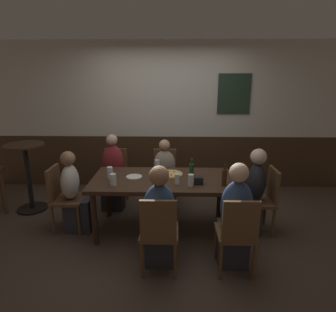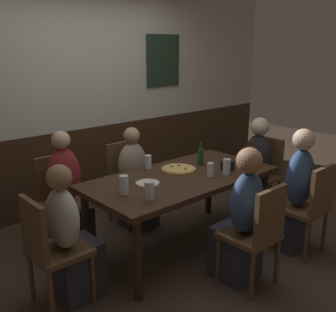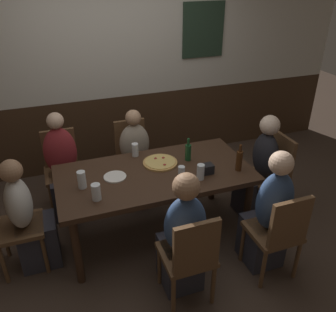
% 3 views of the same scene
% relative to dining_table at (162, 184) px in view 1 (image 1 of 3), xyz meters
% --- Properties ---
extents(ground_plane, '(12.00, 12.00, 0.00)m').
position_rel_dining_table_xyz_m(ground_plane, '(0.00, 0.00, -0.66)').
color(ground_plane, '#423328').
extents(wall_back, '(6.40, 0.13, 2.60)m').
position_rel_dining_table_xyz_m(wall_back, '(0.01, 1.65, 0.64)').
color(wall_back, '#3D2819').
rests_on(wall_back, ground_plane).
extents(dining_table, '(1.82, 0.91, 0.74)m').
position_rel_dining_table_xyz_m(dining_table, '(0.00, 0.00, 0.00)').
color(dining_table, '#382316').
rests_on(dining_table, ground_plane).
extents(chair_head_east, '(0.40, 0.40, 0.88)m').
position_rel_dining_table_xyz_m(chair_head_east, '(1.33, 0.00, -0.17)').
color(chair_head_east, brown).
rests_on(chair_head_east, ground_plane).
extents(chair_mid_near, '(0.40, 0.40, 0.88)m').
position_rel_dining_table_xyz_m(chair_mid_near, '(0.00, -0.87, -0.17)').
color(chair_mid_near, brown).
rests_on(chair_mid_near, ground_plane).
extents(chair_left_far, '(0.40, 0.40, 0.88)m').
position_rel_dining_table_xyz_m(chair_left_far, '(-0.80, 0.87, -0.17)').
color(chair_left_far, brown).
rests_on(chair_left_far, ground_plane).
extents(chair_mid_far, '(0.40, 0.40, 0.88)m').
position_rel_dining_table_xyz_m(chair_mid_far, '(0.00, 0.87, -0.17)').
color(chair_mid_far, brown).
rests_on(chair_mid_far, ground_plane).
extents(chair_head_west, '(0.40, 0.40, 0.88)m').
position_rel_dining_table_xyz_m(chair_head_west, '(-1.33, 0.00, -0.17)').
color(chair_head_west, brown).
rests_on(chair_head_west, ground_plane).
extents(chair_right_near, '(0.40, 0.40, 0.88)m').
position_rel_dining_table_xyz_m(chair_right_near, '(0.80, -0.87, -0.17)').
color(chair_right_near, brown).
rests_on(chair_right_near, ground_plane).
extents(person_head_east, '(0.37, 0.34, 1.14)m').
position_rel_dining_table_xyz_m(person_head_east, '(1.17, 0.00, -0.18)').
color(person_head_east, '#2D2D38').
rests_on(person_head_east, ground_plane).
extents(person_mid_near, '(0.34, 0.37, 1.15)m').
position_rel_dining_table_xyz_m(person_mid_near, '(0.00, -0.71, -0.17)').
color(person_mid_near, '#2D2D38').
rests_on(person_mid_near, ground_plane).
extents(person_left_far, '(0.34, 0.37, 1.16)m').
position_rel_dining_table_xyz_m(person_left_far, '(-0.80, 0.71, -0.18)').
color(person_left_far, '#2D2D38').
rests_on(person_left_far, ground_plane).
extents(person_mid_far, '(0.34, 0.37, 1.08)m').
position_rel_dining_table_xyz_m(person_mid_far, '(-0.00, 0.71, -0.21)').
color(person_mid_far, '#2D2D38').
rests_on(person_mid_far, ground_plane).
extents(person_head_west, '(0.37, 0.34, 1.09)m').
position_rel_dining_table_xyz_m(person_head_west, '(-1.16, 0.00, -0.20)').
color(person_head_west, '#2D2D38').
rests_on(person_head_west, ground_plane).
extents(person_right_near, '(0.34, 0.37, 1.19)m').
position_rel_dining_table_xyz_m(person_right_near, '(0.80, -0.71, -0.16)').
color(person_right_near, '#2D2D38').
rests_on(person_right_near, ground_plane).
extents(pizza, '(0.34, 0.34, 0.03)m').
position_rel_dining_table_xyz_m(pizza, '(0.10, 0.14, 0.09)').
color(pizza, tan).
rests_on(pizza, dining_table).
extents(pint_glass_stout, '(0.07, 0.07, 0.14)m').
position_rel_dining_table_xyz_m(pint_glass_stout, '(-0.09, 0.38, 0.14)').
color(pint_glass_stout, silver).
rests_on(pint_glass_stout, dining_table).
extents(beer_glass_half, '(0.06, 0.06, 0.13)m').
position_rel_dining_table_xyz_m(beer_glass_half, '(0.19, -0.19, 0.13)').
color(beer_glass_half, silver).
rests_on(beer_glass_half, dining_table).
extents(pint_glass_amber, '(0.07, 0.07, 0.16)m').
position_rel_dining_table_xyz_m(pint_glass_amber, '(-0.67, -0.03, 0.15)').
color(pint_glass_amber, silver).
rests_on(pint_glass_amber, dining_table).
extents(pint_glass_pale, '(0.08, 0.08, 0.14)m').
position_rel_dining_table_xyz_m(pint_glass_pale, '(-0.59, -0.25, 0.14)').
color(pint_glass_pale, silver).
rests_on(pint_glass_pale, dining_table).
extents(tumbler_short, '(0.07, 0.07, 0.15)m').
position_rel_dining_table_xyz_m(tumbler_short, '(0.35, -0.25, 0.15)').
color(tumbler_short, silver).
rests_on(tumbler_short, dining_table).
extents(beer_bottle_green, '(0.06, 0.06, 0.23)m').
position_rel_dining_table_xyz_m(beer_bottle_green, '(0.38, 0.11, 0.17)').
color(beer_bottle_green, '#194723').
rests_on(beer_bottle_green, dining_table).
extents(beer_bottle_brown, '(0.06, 0.06, 0.27)m').
position_rel_dining_table_xyz_m(beer_bottle_brown, '(0.76, -0.23, 0.18)').
color(beer_bottle_brown, '#42230F').
rests_on(beer_bottle_brown, dining_table).
extents(plate_white_large, '(0.21, 0.21, 0.01)m').
position_rel_dining_table_xyz_m(plate_white_large, '(-0.37, 0.04, 0.08)').
color(plate_white_large, white).
rests_on(plate_white_large, dining_table).
extents(condiment_caddy, '(0.11, 0.09, 0.09)m').
position_rel_dining_table_xyz_m(condiment_caddy, '(0.45, -0.18, 0.12)').
color(condiment_caddy, black).
rests_on(condiment_caddy, dining_table).
extents(side_bar_table, '(0.56, 0.56, 1.05)m').
position_rel_dining_table_xyz_m(side_bar_table, '(-2.06, 0.56, -0.05)').
color(side_bar_table, black).
rests_on(side_bar_table, ground_plane).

